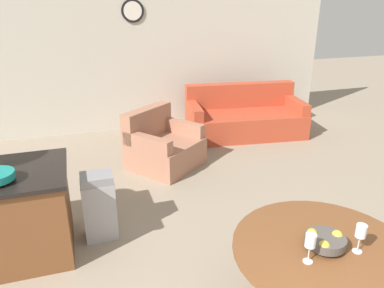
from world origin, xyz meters
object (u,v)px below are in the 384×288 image
dining_table (321,268)px  wine_glass_right (361,232)px  wine_glass_left (310,242)px  couch (244,118)px  trash_bin (99,206)px  fruit_bowl (325,240)px  armchair (163,147)px

dining_table → wine_glass_right: wine_glass_right is taller
wine_glass_left → couch: wine_glass_left is taller
dining_table → trash_bin: bearing=129.2°
fruit_bowl → wine_glass_right: size_ratio=1.30×
wine_glass_left → armchair: wine_glass_left is taller
trash_bin → armchair: armchair is taller
fruit_bowl → wine_glass_right: wine_glass_right is taller
wine_glass_left → dining_table: bearing=25.2°
wine_glass_left → wine_glass_right: same height
wine_glass_right → trash_bin: wine_glass_right is taller
dining_table → fruit_bowl: 0.24m
couch → fruit_bowl: bearing=-100.9°
couch → dining_table: bearing=-100.9°
couch → armchair: bearing=-145.3°
fruit_bowl → armchair: (-0.36, 3.23, -0.55)m
trash_bin → armchair: size_ratio=0.58×
fruit_bowl → trash_bin: bearing=129.1°
couch → armchair: couch is taller
wine_glass_left → couch: size_ratio=0.10×
dining_table → couch: couch is taller
dining_table → couch: size_ratio=0.58×
fruit_bowl → wine_glass_left: size_ratio=1.30×
wine_glass_left → wine_glass_right: (0.38, -0.01, 0.00)m
wine_glass_left → couch: (1.55, 4.22, -0.64)m
dining_table → wine_glass_right: bearing=-28.9°
armchair → dining_table: bearing=-121.4°
wine_glass_right → couch: bearing=74.5°
couch → wine_glass_left: bearing=-102.9°
wine_glass_left → fruit_bowl: bearing=25.6°
wine_glass_right → dining_table: bearing=151.1°
dining_table → wine_glass_left: 0.39m
dining_table → trash_bin: dining_table is taller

